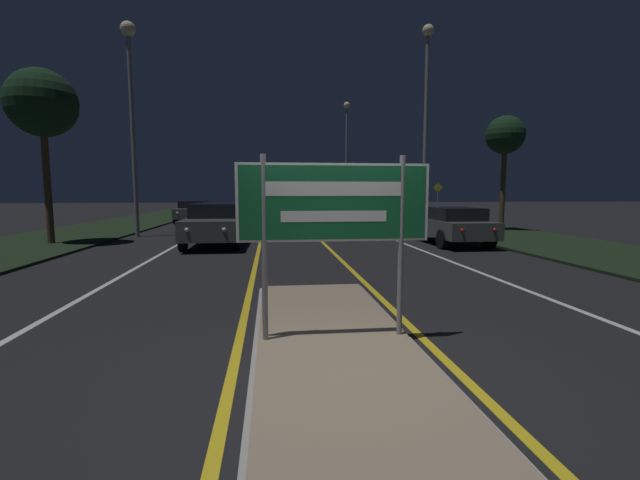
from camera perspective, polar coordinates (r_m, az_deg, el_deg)
ground_plane at (r=4.82m, az=3.29°, el=-17.03°), size 160.00×160.00×0.00m
median_island at (r=5.56m, az=1.81°, el=-13.30°), size 2.01×6.21×0.10m
verge_left at (r=25.94m, az=-26.19°, el=1.55°), size 5.00×100.00×0.08m
verge_right at (r=26.50m, az=16.30°, el=2.04°), size 5.00×100.00×0.08m
centre_line_yellow_left at (r=29.42m, az=-7.36°, el=2.57°), size 0.12×70.00×0.01m
centre_line_yellow_right at (r=29.48m, az=-2.70°, el=2.62°), size 0.12×70.00×0.01m
lane_line_white_left at (r=29.62m, az=-13.19°, el=2.48°), size 0.12×70.00×0.01m
lane_line_white_right at (r=29.83m, az=3.07°, el=2.67°), size 0.12×70.00×0.01m
edge_line_white_left at (r=30.11m, az=-18.87°, el=2.37°), size 0.10×70.00×0.01m
edge_line_white_right at (r=30.48m, az=8.65°, el=2.68°), size 0.10×70.00×0.01m
highway_sign at (r=5.24m, az=1.88°, el=4.06°), size 2.37×0.07×2.27m
streetlight_left_near at (r=20.60m, az=-23.92°, el=18.05°), size 0.62×0.62×8.95m
streetlight_right_near at (r=20.90m, az=13.98°, el=17.43°), size 0.52×0.52×9.35m
streetlight_right_far at (r=42.48m, az=3.57°, el=13.39°), size 0.60×0.60×10.55m
car_receding_0 at (r=16.58m, az=17.01°, el=2.01°), size 1.91×4.54×1.37m
car_receding_1 at (r=28.26m, az=6.96°, el=3.93°), size 1.95×4.42×1.40m
car_approaching_0 at (r=16.02m, az=-13.76°, el=2.21°), size 1.96×4.77×1.51m
car_approaching_1 at (r=28.57m, az=-16.54°, el=3.72°), size 1.89×4.16×1.38m
warning_sign at (r=28.36m, az=15.42°, el=5.37°), size 0.60×0.06×2.44m
roadside_palm_left at (r=18.56m, az=-33.10°, el=14.91°), size 2.35×2.35×6.15m
roadside_palm_right at (r=22.90m, az=23.47°, el=12.50°), size 1.82×1.82×5.50m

